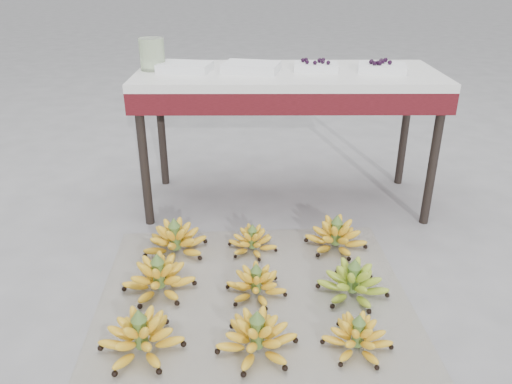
{
  "coord_description": "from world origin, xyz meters",
  "views": [
    {
      "loc": [
        -0.08,
        -1.61,
        1.26
      ],
      "look_at": [
        -0.07,
        0.42,
        0.3
      ],
      "focal_mm": 35.0,
      "sensor_mm": 36.0,
      "label": 1
    }
  ],
  "objects_px": {
    "tray_far_right": "(382,67)",
    "glass_jar": "(152,54)",
    "bunch_mid_right": "(353,282)",
    "tray_far_left": "(185,67)",
    "bunch_front_right": "(357,337)",
    "tray_left": "(251,67)",
    "bunch_front_left": "(141,337)",
    "bunch_back_center": "(252,241)",
    "bunch_mid_left": "(159,278)",
    "bunch_front_center": "(257,337)",
    "bunch_back_right": "(336,236)",
    "newspaper_mat": "(254,294)",
    "bunch_back_left": "(175,241)",
    "bunch_mid_center": "(256,284)",
    "vendor_table": "(287,87)",
    "tray_right": "(316,66)"
  },
  "relations": [
    {
      "from": "bunch_mid_right",
      "to": "tray_right",
      "type": "distance_m",
      "value": 1.14
    },
    {
      "from": "bunch_mid_left",
      "to": "bunch_back_right",
      "type": "xyz_separation_m",
      "value": [
        0.78,
        0.34,
        -0.0
      ]
    },
    {
      "from": "tray_left",
      "to": "bunch_back_right",
      "type": "bearing_deg",
      "value": -51.24
    },
    {
      "from": "bunch_front_right",
      "to": "bunch_back_right",
      "type": "relative_size",
      "value": 0.87
    },
    {
      "from": "bunch_mid_left",
      "to": "bunch_back_left",
      "type": "relative_size",
      "value": 0.98
    },
    {
      "from": "bunch_mid_left",
      "to": "glass_jar",
      "type": "height_order",
      "value": "glass_jar"
    },
    {
      "from": "bunch_mid_center",
      "to": "tray_far_left",
      "type": "bearing_deg",
      "value": 89.15
    },
    {
      "from": "bunch_back_right",
      "to": "bunch_front_left",
      "type": "bearing_deg",
      "value": -125.17
    },
    {
      "from": "bunch_mid_center",
      "to": "bunch_mid_right",
      "type": "bearing_deg",
      "value": -23.32
    },
    {
      "from": "bunch_back_left",
      "to": "bunch_back_center",
      "type": "distance_m",
      "value": 0.36
    },
    {
      "from": "newspaper_mat",
      "to": "bunch_front_right",
      "type": "bearing_deg",
      "value": -41.4
    },
    {
      "from": "vendor_table",
      "to": "glass_jar",
      "type": "xyz_separation_m",
      "value": [
        -0.69,
        0.03,
        0.16
      ]
    },
    {
      "from": "tray_far_right",
      "to": "glass_jar",
      "type": "bearing_deg",
      "value": 177.89
    },
    {
      "from": "newspaper_mat",
      "to": "bunch_back_center",
      "type": "bearing_deg",
      "value": 90.97
    },
    {
      "from": "bunch_back_left",
      "to": "bunch_back_center",
      "type": "height_order",
      "value": "bunch_back_left"
    },
    {
      "from": "bunch_mid_left",
      "to": "tray_far_right",
      "type": "distance_m",
      "value": 1.5
    },
    {
      "from": "bunch_back_left",
      "to": "tray_left",
      "type": "height_order",
      "value": "tray_left"
    },
    {
      "from": "tray_left",
      "to": "tray_far_right",
      "type": "xyz_separation_m",
      "value": [
        0.66,
        0.0,
        -0.0
      ]
    },
    {
      "from": "bunch_mid_left",
      "to": "vendor_table",
      "type": "relative_size",
      "value": 0.2
    },
    {
      "from": "newspaper_mat",
      "to": "bunch_front_center",
      "type": "bearing_deg",
      "value": -87.97
    },
    {
      "from": "bunch_mid_center",
      "to": "bunch_front_right",
      "type": "bearing_deg",
      "value": -64.57
    },
    {
      "from": "bunch_mid_right",
      "to": "bunch_front_center",
      "type": "bearing_deg",
      "value": -121.43
    },
    {
      "from": "bunch_back_left",
      "to": "bunch_back_right",
      "type": "distance_m",
      "value": 0.75
    },
    {
      "from": "bunch_mid_right",
      "to": "tray_far_left",
      "type": "bearing_deg",
      "value": 149.55
    },
    {
      "from": "bunch_mid_left",
      "to": "bunch_back_left",
      "type": "xyz_separation_m",
      "value": [
        0.03,
        0.3,
        0.0
      ]
    },
    {
      "from": "bunch_front_right",
      "to": "bunch_mid_center",
      "type": "height_order",
      "value": "bunch_mid_center"
    },
    {
      "from": "bunch_front_right",
      "to": "tray_left",
      "type": "relative_size",
      "value": 0.96
    },
    {
      "from": "bunch_mid_left",
      "to": "bunch_back_center",
      "type": "bearing_deg",
      "value": 36.36
    },
    {
      "from": "tray_left",
      "to": "tray_right",
      "type": "xyz_separation_m",
      "value": [
        0.33,
        0.03,
        -0.0
      ]
    },
    {
      "from": "bunch_mid_right",
      "to": "bunch_back_center",
      "type": "bearing_deg",
      "value": 159.06
    },
    {
      "from": "bunch_front_center",
      "to": "bunch_front_right",
      "type": "xyz_separation_m",
      "value": [
        0.35,
        0.01,
        -0.01
      ]
    },
    {
      "from": "bunch_front_left",
      "to": "tray_far_right",
      "type": "relative_size",
      "value": 1.31
    },
    {
      "from": "bunch_front_right",
      "to": "bunch_mid_right",
      "type": "xyz_separation_m",
      "value": [
        0.04,
        0.31,
        0.01
      ]
    },
    {
      "from": "bunch_mid_right",
      "to": "vendor_table",
      "type": "height_order",
      "value": "vendor_table"
    },
    {
      "from": "bunch_front_left",
      "to": "bunch_back_center",
      "type": "distance_m",
      "value": 0.77
    },
    {
      "from": "newspaper_mat",
      "to": "tray_far_right",
      "type": "relative_size",
      "value": 4.75
    },
    {
      "from": "bunch_mid_right",
      "to": "bunch_back_right",
      "type": "xyz_separation_m",
      "value": [
        -0.01,
        0.37,
        0.0
      ]
    },
    {
      "from": "tray_left",
      "to": "tray_right",
      "type": "distance_m",
      "value": 0.33
    },
    {
      "from": "bunch_mid_right",
      "to": "bunch_back_right",
      "type": "height_order",
      "value": "same"
    },
    {
      "from": "bunch_back_right",
      "to": "tray_far_right",
      "type": "distance_m",
      "value": 0.89
    },
    {
      "from": "tray_left",
      "to": "bunch_mid_center",
      "type": "bearing_deg",
      "value": -88.65
    },
    {
      "from": "bunch_back_center",
      "to": "glass_jar",
      "type": "bearing_deg",
      "value": 149.55
    },
    {
      "from": "bunch_mid_right",
      "to": "tray_right",
      "type": "xyz_separation_m",
      "value": [
        -0.08,
        0.9,
        0.69
      ]
    },
    {
      "from": "bunch_front_right",
      "to": "bunch_mid_center",
      "type": "relative_size",
      "value": 0.93
    },
    {
      "from": "vendor_table",
      "to": "bunch_mid_left",
      "type": "bearing_deg",
      "value": -123.61
    },
    {
      "from": "bunch_mid_right",
      "to": "tray_far_right",
      "type": "relative_size",
      "value": 1.38
    },
    {
      "from": "bunch_mid_left",
      "to": "tray_far_left",
      "type": "relative_size",
      "value": 1.07
    },
    {
      "from": "newspaper_mat",
      "to": "bunch_mid_center",
      "type": "distance_m",
      "value": 0.06
    },
    {
      "from": "bunch_back_center",
      "to": "tray_far_left",
      "type": "xyz_separation_m",
      "value": [
        -0.34,
        0.54,
        0.7
      ]
    },
    {
      "from": "bunch_mid_left",
      "to": "tray_far_left",
      "type": "bearing_deg",
      "value": 84.28
    }
  ]
}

